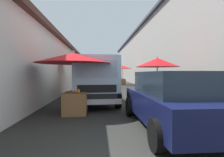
% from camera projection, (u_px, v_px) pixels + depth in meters
% --- Properties ---
extents(ground, '(90.00, 90.00, 0.00)m').
position_uv_depth(ground, '(112.00, 89.00, 15.88)').
color(ground, '#282826').
extents(building_left_whitewash, '(49.80, 7.50, 3.63)m').
position_uv_depth(building_left_whitewash, '(41.00, 69.00, 17.55)').
color(building_left_whitewash, silver).
rests_on(building_left_whitewash, ground).
extents(building_right_concrete, '(49.80, 7.50, 6.91)m').
position_uv_depth(building_right_concrete, '(176.00, 54.00, 18.54)').
color(building_right_concrete, gray).
rests_on(building_right_concrete, ground).
extents(fruit_stall_near_left, '(2.64, 2.64, 2.47)m').
position_uv_depth(fruit_stall_near_left, '(81.00, 64.00, 10.85)').
color(fruit_stall_near_left, '#9E9EA3').
rests_on(fruit_stall_near_left, ground).
extents(fruit_stall_near_right, '(2.11, 2.11, 2.24)m').
position_uv_depth(fruit_stall_near_right, '(157.00, 68.00, 8.49)').
color(fruit_stall_near_right, '#9E9EA3').
rests_on(fruit_stall_near_right, ground).
extents(fruit_stall_far_right, '(2.69, 2.69, 2.22)m').
position_uv_depth(fruit_stall_far_right, '(74.00, 66.00, 6.19)').
color(fruit_stall_far_right, '#9E9EA3').
rests_on(fruit_stall_far_right, ground).
extents(fruit_stall_far_left, '(2.28, 2.28, 2.47)m').
position_uv_depth(fruit_stall_far_left, '(122.00, 70.00, 21.06)').
color(fruit_stall_far_left, '#9E9EA3').
rests_on(fruit_stall_far_left, ground).
extents(hatchback_car, '(3.92, 1.95, 1.45)m').
position_uv_depth(hatchback_car, '(173.00, 99.00, 4.44)').
color(hatchback_car, '#0F1438').
rests_on(hatchback_car, ground).
extents(delivery_truck, '(5.01, 2.19, 2.08)m').
position_uv_depth(delivery_truck, '(95.00, 82.00, 7.60)').
color(delivery_truck, black).
rests_on(delivery_truck, ground).
extents(vendor_by_crates, '(0.39, 0.55, 1.53)m').
position_uv_depth(vendor_by_crates, '(83.00, 80.00, 13.86)').
color(vendor_by_crates, '#665B4C').
rests_on(vendor_by_crates, ground).
extents(vendor_in_shade, '(0.28, 0.64, 1.62)m').
position_uv_depth(vendor_in_shade, '(117.00, 78.00, 16.93)').
color(vendor_in_shade, navy).
rests_on(vendor_in_shade, ground).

